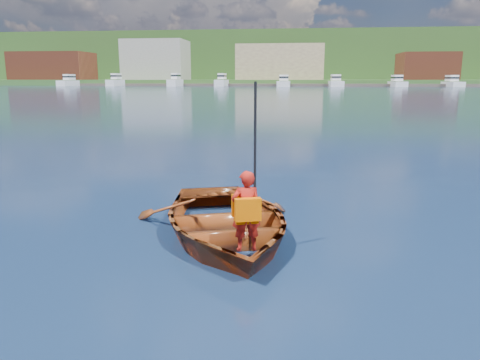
{
  "coord_description": "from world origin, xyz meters",
  "views": [
    {
      "loc": [
        1.1,
        -5.84,
        2.36
      ],
      "look_at": [
        0.3,
        0.89,
        0.89
      ],
      "focal_mm": 35.0,
      "sensor_mm": 36.0,
      "label": 1
    }
  ],
  "objects": [
    {
      "name": "dock",
      "position": [
        -0.88,
        148.0,
        0.4
      ],
      "size": [
        159.99,
        12.48,
        0.8
      ],
      "color": "#4F453C",
      "rests_on": "ground"
    },
    {
      "name": "hillside_trees",
      "position": [
        -1.13,
        229.8,
        16.07
      ],
      "size": [
        312.35,
        88.24,
        26.81
      ],
      "color": "#382314",
      "rests_on": "ground"
    },
    {
      "name": "marina_yachts",
      "position": [
        0.28,
        143.33,
        1.37
      ],
      "size": [
        143.32,
        14.0,
        4.38
      ],
      "color": "white",
      "rests_on": "ground"
    },
    {
      "name": "shoreline",
      "position": [
        0.0,
        236.61,
        10.32
      ],
      "size": [
        400.0,
        140.0,
        22.0
      ],
      "color": "#315F23",
      "rests_on": "ground"
    },
    {
      "name": "waterfront_buildings",
      "position": [
        -7.74,
        165.0,
        7.74
      ],
      "size": [
        202.0,
        16.0,
        14.0
      ],
      "color": "brown",
      "rests_on": "ground"
    },
    {
      "name": "rowboat",
      "position": [
        0.06,
        0.89,
        0.24
      ],
      "size": [
        3.73,
        4.43,
        0.78
      ],
      "color": "brown",
      "rests_on": "ground"
    },
    {
      "name": "child_paddler",
      "position": [
        0.48,
        0.08,
        0.66
      ],
      "size": [
        0.46,
        0.42,
        2.22
      ],
      "color": "#A61911",
      "rests_on": "ground"
    },
    {
      "name": "ground",
      "position": [
        0.0,
        0.0,
        0.0
      ],
      "size": [
        600.0,
        600.0,
        0.0
      ],
      "color": "#0C243A",
      "rests_on": "ground"
    }
  ]
}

